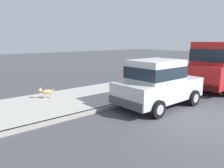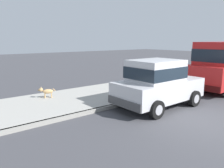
{
  "view_description": "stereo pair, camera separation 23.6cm",
  "coord_description": "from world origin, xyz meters",
  "views": [
    {
      "loc": [
        3.15,
        -6.92,
        2.64
      ],
      "look_at": [
        -3.64,
        -1.2,
        0.85
      ],
      "focal_mm": 35.55,
      "sensor_mm": 36.0,
      "label": 1
    },
    {
      "loc": [
        3.3,
        -6.74,
        2.64
      ],
      "look_at": [
        -3.64,
        -1.2,
        0.85
      ],
      "focal_mm": 35.55,
      "sensor_mm": 36.0,
      "label": 2
    }
  ],
  "objects": [
    {
      "name": "fire_hydrant",
      "position": [
        -3.65,
        -0.69,
        0.48
      ],
      "size": [
        0.34,
        0.24,
        0.72
      ],
      "color": "red",
      "rests_on": "sidewalk"
    },
    {
      "name": "sidewalk",
      "position": [
        -5.0,
        0.0,
        0.07
      ],
      "size": [
        3.6,
        64.0,
        0.14
      ],
      "primitive_type": "cube",
      "color": "#A8A59E",
      "rests_on": "ground"
    },
    {
      "name": "car_silver_hatchback",
      "position": [
        -2.22,
        -0.06,
        0.98
      ],
      "size": [
        1.97,
        3.8,
        1.88
      ],
      "color": "#BCBCC1",
      "rests_on": "ground"
    },
    {
      "name": "curb",
      "position": [
        -3.2,
        0.0,
        0.07
      ],
      "size": [
        0.16,
        64.0,
        0.14
      ],
      "primitive_type": "cube",
      "color": "gray",
      "rests_on": "ground"
    },
    {
      "name": "ground_plane",
      "position": [
        0.0,
        0.0,
        0.0
      ],
      "size": [
        80.0,
        80.0,
        0.0
      ],
      "primitive_type": "plane",
      "color": "#424247"
    },
    {
      "name": "dog_tan",
      "position": [
        -5.81,
        -3.13,
        0.43
      ],
      "size": [
        0.4,
        0.7,
        0.49
      ],
      "color": "tan",
      "rests_on": "sidewalk"
    },
    {
      "name": "car_red_van",
      "position": [
        -2.11,
        5.19,
        1.39
      ],
      "size": [
        2.26,
        4.96,
        2.52
      ],
      "color": "red",
      "rests_on": "ground"
    }
  ]
}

